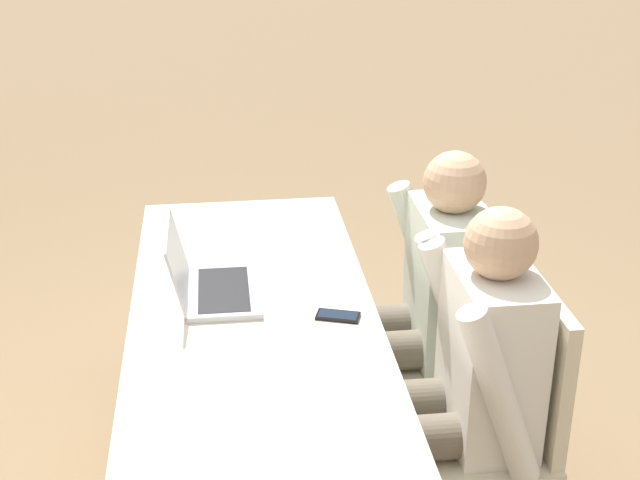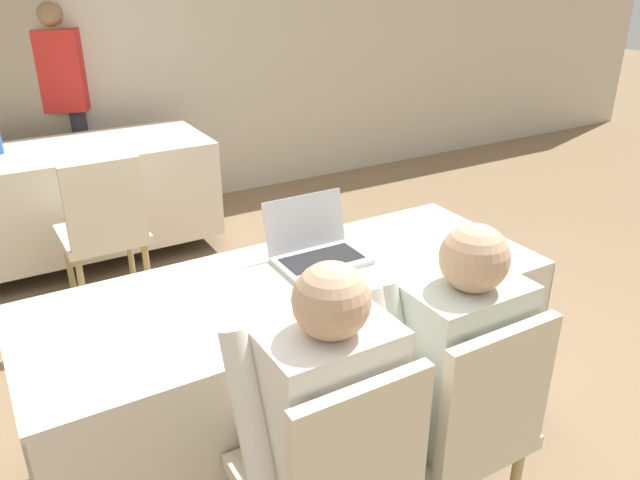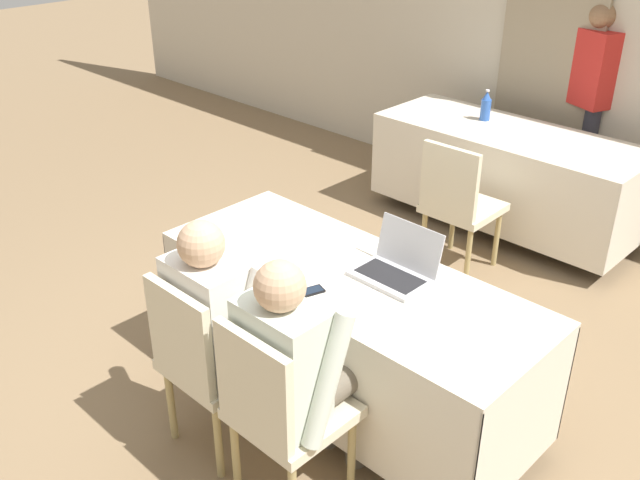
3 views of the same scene
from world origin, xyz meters
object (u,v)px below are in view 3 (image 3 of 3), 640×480
chair_near_right (279,408)px  chair_far_spare (458,202)px  person_checkered_shirt (222,319)px  person_red_shirt (588,96)px  cell_phone (310,291)px  chair_near_left (206,358)px  water_bottle (486,106)px  person_white_shirt (297,365)px  laptop (396,268)px

chair_near_right → chair_far_spare: (-0.61, 2.15, 0.00)m
person_checkered_shirt → person_red_shirt: (-0.03, 3.52, 0.24)m
cell_phone → chair_near_left: 0.55m
water_bottle → person_checkered_shirt: 2.98m
person_white_shirt → laptop: bearing=-85.0°
chair_near_right → person_white_shirt: person_white_shirt is taller
water_bottle → person_white_shirt: size_ratio=0.20×
chair_near_left → person_red_shirt: bearing=-89.5°
chair_far_spare → person_red_shirt: size_ratio=0.57×
chair_far_spare → person_white_shirt: (0.61, -2.05, 0.16)m
chair_near_left → chair_far_spare: bearing=-86.3°
chair_far_spare → person_red_shirt: person_red_shirt is taller
chair_near_right → person_red_shirt: person_red_shirt is taller
water_bottle → person_checkered_shirt: (0.53, -2.93, -0.19)m
person_checkered_shirt → laptop: bearing=-120.3°
chair_near_left → chair_near_right: 0.47m
cell_phone → person_checkered_shirt: size_ratio=0.12×
chair_near_right → person_white_shirt: (-0.00, 0.10, 0.16)m
person_red_shirt → laptop: bearing=-59.2°
chair_near_left → chair_far_spare: 2.16m
cell_phone → person_red_shirt: bearing=113.1°
person_red_shirt → water_bottle: bearing=-108.7°
chair_near_left → person_checkered_shirt: (0.00, 0.10, 0.16)m
cell_phone → chair_near_right: chair_near_right is taller
person_white_shirt → person_checkered_shirt: bearing=0.0°
chair_near_left → person_red_shirt: size_ratio=0.57×
person_white_shirt → person_red_shirt: bearing=-81.9°
chair_near_right → water_bottle: bearing=-71.7°
water_bottle → person_red_shirt: person_red_shirt is taller
cell_phone → person_red_shirt: size_ratio=0.09×
chair_near_right → chair_near_left: bearing=0.0°
laptop → person_white_shirt: bearing=-84.6°
cell_phone → chair_near_right: size_ratio=0.16×
chair_far_spare → person_white_shirt: bearing=105.6°
water_bottle → chair_far_spare: (0.39, -0.88, -0.35)m
cell_phone → person_white_shirt: person_white_shirt is taller
cell_phone → person_checkered_shirt: (-0.22, -0.33, -0.09)m
laptop → person_red_shirt: 2.85m
person_white_shirt → chair_far_spare: bearing=-73.4°
person_white_shirt → chair_near_left: bearing=12.4°
cell_phone → person_white_shirt: 0.42m
cell_phone → person_checkered_shirt: 0.40m
water_bottle → chair_near_left: 3.10m
chair_near_left → water_bottle: bearing=-80.0°
laptop → person_checkered_shirt: size_ratio=0.30×
person_white_shirt → person_red_shirt: (-0.50, 3.52, 0.24)m
water_bottle → person_checkered_shirt: bearing=-79.7°
chair_near_left → chair_near_right: same height
chair_far_spare → person_red_shirt: bearing=-95.2°
laptop → cell_phone: laptop is taller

